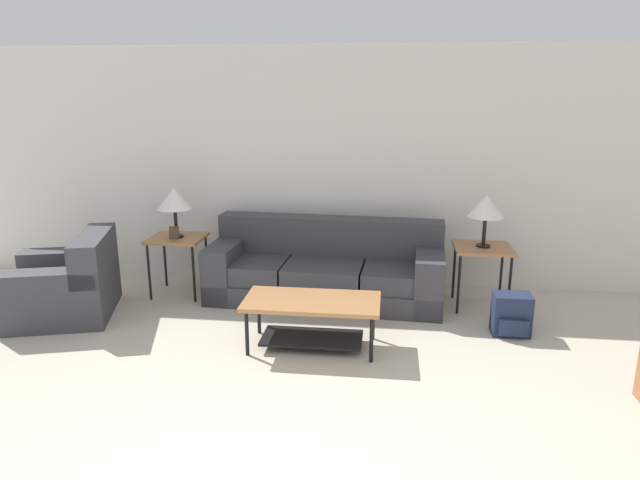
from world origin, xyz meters
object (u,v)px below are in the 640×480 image
at_px(side_table_left, 177,243).
at_px(table_lamp_right, 486,207).
at_px(couch, 326,271).
at_px(side_table_right, 483,253).
at_px(armchair, 66,287).
at_px(coffee_table, 312,312).
at_px(backpack, 511,315).
at_px(table_lamp_left, 174,199).

distance_m(side_table_left, table_lamp_right, 3.18).
relative_size(couch, table_lamp_right, 4.70).
xyz_separation_m(couch, side_table_right, (1.57, -0.05, 0.27)).
bearing_deg(couch, side_table_left, -178.33).
xyz_separation_m(couch, armchair, (-2.45, -0.75, -0.01)).
bearing_deg(side_table_right, side_table_left, 180.00).
bearing_deg(side_table_left, table_lamp_right, -0.00).
xyz_separation_m(coffee_table, backpack, (1.74, 0.48, -0.14)).
bearing_deg(side_table_right, coffee_table, -144.15).
bearing_deg(coffee_table, table_lamp_left, 144.68).
relative_size(armchair, side_table_left, 1.89).
height_order(side_table_left, backpack, side_table_left).
xyz_separation_m(couch, backpack, (1.75, -0.69, -0.12)).
height_order(coffee_table, side_table_left, side_table_left).
distance_m(couch, side_table_right, 1.60).
distance_m(armchair, coffee_table, 2.50).
bearing_deg(armchair, side_table_left, 38.66).
distance_m(armchair, side_table_left, 1.16).
bearing_deg(couch, armchair, -163.08).
bearing_deg(couch, side_table_right, -1.68).
relative_size(side_table_right, table_lamp_left, 1.21).
bearing_deg(table_lamp_left, armchair, -141.34).
bearing_deg(couch, coffee_table, -89.39).
height_order(side_table_right, backpack, side_table_right).
bearing_deg(table_lamp_left, side_table_left, 126.87).
bearing_deg(coffee_table, backpack, 15.34).
relative_size(armchair, side_table_right, 1.89).
height_order(table_lamp_right, backpack, table_lamp_right).
xyz_separation_m(armchair, side_table_left, (0.87, 0.70, 0.28)).
xyz_separation_m(side_table_left, table_lamp_left, (0.00, -0.00, 0.47)).
xyz_separation_m(armchair, backpack, (4.21, 0.05, -0.10)).
height_order(couch, coffee_table, couch).
distance_m(table_lamp_right, backpack, 1.09).
distance_m(side_table_left, backpack, 3.42).
bearing_deg(couch, table_lamp_left, -178.33).
bearing_deg(armchair, table_lamp_left, 38.66).
height_order(coffee_table, side_table_right, side_table_right).
bearing_deg(armchair, side_table_right, 9.87).
distance_m(couch, armchair, 2.56).
height_order(coffee_table, backpack, coffee_table).
height_order(side_table_right, table_lamp_left, table_lamp_left).
distance_m(side_table_right, backpack, 0.78).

